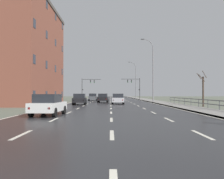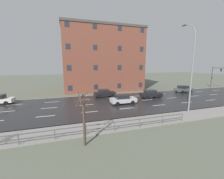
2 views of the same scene
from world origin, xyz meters
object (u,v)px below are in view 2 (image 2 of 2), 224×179
object	(u,v)px
car_near_right	(184,89)
brick_building	(101,60)
street_lamp_midground	(192,70)
car_far_left	(123,99)
car_far_right	(104,93)
car_mid_centre	(151,94)
traffic_signal_left	(217,73)

from	to	relation	value
car_near_right	brick_building	bearing A→B (deg)	-127.80
street_lamp_midground	car_far_left	xyz separation A→B (m)	(-6.40, -6.67, -4.82)
car_far_right	car_mid_centre	size ratio (longest dim) A/B	1.00
car_near_right	car_far_left	bearing A→B (deg)	-75.72
car_far_right	car_near_right	bearing A→B (deg)	86.26
car_near_right	car_far_left	xyz separation A→B (m)	(5.05, -17.03, 0.00)
car_far_left	car_mid_centre	distance (m)	7.17
traffic_signal_left	brick_building	size ratio (longest dim) A/B	0.29
traffic_signal_left	car_far_left	distance (m)	31.53
street_lamp_midground	car_far_right	world-z (taller)	street_lamp_midground
traffic_signal_left	car_far_right	bearing A→B (deg)	-86.32
car_far_left	brick_building	distance (m)	18.32
street_lamp_midground	traffic_signal_left	xyz separation A→B (m)	(-14.05, 23.75, -1.66)
car_near_right	car_mid_centre	world-z (taller)	same
traffic_signal_left	car_mid_centre	distance (m)	24.45
traffic_signal_left	car_near_right	xyz separation A→B (m)	(2.60, -13.39, -3.16)
street_lamp_midground	car_near_right	xyz separation A→B (m)	(-11.45, 10.36, -4.82)
car_far_right	car_mid_centre	distance (m)	8.96
street_lamp_midground	car_mid_centre	size ratio (longest dim) A/B	2.74
street_lamp_midground	car_mid_centre	distance (m)	10.09
traffic_signal_left	car_near_right	world-z (taller)	traffic_signal_left
traffic_signal_left	car_far_left	xyz separation A→B (m)	(7.65, -30.42, -3.16)
car_far_right	car_near_right	xyz separation A→B (m)	(0.54, 18.69, 0.00)
street_lamp_midground	traffic_signal_left	world-z (taller)	street_lamp_midground
car_far_right	car_near_right	distance (m)	18.70
street_lamp_midground	car_near_right	world-z (taller)	street_lamp_midground
car_near_right	brick_building	xyz separation A→B (m)	(-11.95, -16.71, 6.85)
street_lamp_midground	car_far_right	xyz separation A→B (m)	(-11.99, -8.34, -4.82)
street_lamp_midground	car_far_left	bearing A→B (deg)	-133.82
street_lamp_midground	car_mid_centre	bearing A→B (deg)	179.63
car_far_left	car_far_right	bearing A→B (deg)	-162.56
car_far_left	brick_building	xyz separation A→B (m)	(-16.99, 0.32, 6.85)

